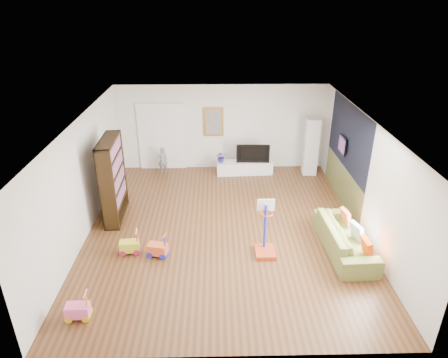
{
  "coord_description": "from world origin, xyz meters",
  "views": [
    {
      "loc": [
        -0.19,
        -8.26,
        5.27
      ],
      "look_at": [
        0.0,
        0.4,
        1.15
      ],
      "focal_mm": 32.0,
      "sensor_mm": 36.0,
      "label": 1
    }
  ],
  "objects_px": {
    "bookshelf": "(113,179)",
    "basketball_hoop": "(266,229)",
    "sofa": "(345,238)",
    "media_console": "(244,167)"
  },
  "relations": [
    {
      "from": "media_console",
      "to": "basketball_hoop",
      "type": "xyz_separation_m",
      "value": [
        0.16,
        -4.27,
        0.43
      ]
    },
    {
      "from": "media_console",
      "to": "sofa",
      "type": "relative_size",
      "value": 0.8
    },
    {
      "from": "media_console",
      "to": "sofa",
      "type": "bearing_deg",
      "value": -68.21
    },
    {
      "from": "bookshelf",
      "to": "basketball_hoop",
      "type": "relative_size",
      "value": 1.64
    },
    {
      "from": "sofa",
      "to": "basketball_hoop",
      "type": "relative_size",
      "value": 1.71
    },
    {
      "from": "bookshelf",
      "to": "basketball_hoop",
      "type": "height_order",
      "value": "bookshelf"
    },
    {
      "from": "sofa",
      "to": "basketball_hoop",
      "type": "height_order",
      "value": "basketball_hoop"
    },
    {
      "from": "sofa",
      "to": "bookshelf",
      "type": "bearing_deg",
      "value": 71.06
    },
    {
      "from": "bookshelf",
      "to": "sofa",
      "type": "bearing_deg",
      "value": -18.63
    },
    {
      "from": "basketball_hoop",
      "to": "sofa",
      "type": "bearing_deg",
      "value": 3.01
    }
  ]
}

